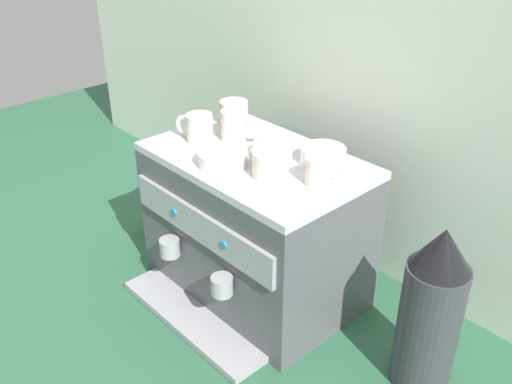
{
  "coord_description": "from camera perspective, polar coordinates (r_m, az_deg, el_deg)",
  "views": [
    {
      "loc": [
        0.98,
        -0.91,
        1.07
      ],
      "look_at": [
        0.0,
        0.0,
        0.32
      ],
      "focal_mm": 39.54,
      "sensor_mm": 36.0,
      "label": 1
    }
  ],
  "objects": [
    {
      "name": "coffee_grinder",
      "position": [
        1.36,
        17.28,
        -11.4
      ],
      "size": [
        0.14,
        0.14,
        0.43
      ],
      "color": "#333338",
      "rests_on": "ground_plane"
    },
    {
      "name": "ceramic_bowl_2",
      "position": [
        1.45,
        6.81,
        3.65
      ],
      "size": [
        0.12,
        0.12,
        0.04
      ],
      "color": "white",
      "rests_on": "espresso_machine"
    },
    {
      "name": "tiled_backsplash_wall",
      "position": [
        1.67,
        8.89,
        11.19
      ],
      "size": [
        2.8,
        0.03,
        1.12
      ],
      "primitive_type": "cube",
      "color": "silver",
      "rests_on": "ground_plane"
    },
    {
      "name": "ceramic_cup_1",
      "position": [
        1.68,
        -2.26,
        8.06
      ],
      "size": [
        0.11,
        0.09,
        0.07
      ],
      "color": "beige",
      "rests_on": "espresso_machine"
    },
    {
      "name": "ceramic_cup_0",
      "position": [
        1.57,
        -5.86,
        6.5
      ],
      "size": [
        0.11,
        0.07,
        0.08
      ],
      "color": "beige",
      "rests_on": "espresso_machine"
    },
    {
      "name": "ceramic_cup_3",
      "position": [
        1.35,
        6.47,
        2.16
      ],
      "size": [
        0.07,
        0.09,
        0.07
      ],
      "color": "beige",
      "rests_on": "espresso_machine"
    },
    {
      "name": "ground_plane",
      "position": [
        1.71,
        0.0,
        -9.39
      ],
      "size": [
        4.0,
        4.0,
        0.0
      ],
      "primitive_type": "plane",
      "color": "#28563D"
    },
    {
      "name": "espresso_machine",
      "position": [
        1.59,
        -0.13,
        -3.48
      ],
      "size": [
        0.59,
        0.49,
        0.43
      ],
      "color": "#4C4C51",
      "rests_on": "ground_plane"
    },
    {
      "name": "ceramic_cup_4",
      "position": [
        1.57,
        -2.08,
        6.73
      ],
      "size": [
        0.11,
        0.07,
        0.08
      ],
      "color": "beige",
      "rests_on": "espresso_machine"
    },
    {
      "name": "ceramic_bowl_1",
      "position": [
        1.47,
        1.69,
        4.21
      ],
      "size": [
        0.1,
        0.1,
        0.04
      ],
      "color": "white",
      "rests_on": "espresso_machine"
    },
    {
      "name": "milk_pitcher",
      "position": [
        1.94,
        -10.17,
        -2.14
      ],
      "size": [
        0.09,
        0.09,
        0.15
      ],
      "primitive_type": "cylinder",
      "color": "#B7B7BC",
      "rests_on": "ground_plane"
    },
    {
      "name": "ceramic_bowl_0",
      "position": [
        1.44,
        -3.4,
        3.41
      ],
      "size": [
        0.13,
        0.13,
        0.04
      ],
      "color": "white",
      "rests_on": "espresso_machine"
    },
    {
      "name": "ceramic_cup_2",
      "position": [
        1.37,
        1.17,
        2.88
      ],
      "size": [
        0.12,
        0.08,
        0.07
      ],
      "color": "beige",
      "rests_on": "espresso_machine"
    }
  ]
}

